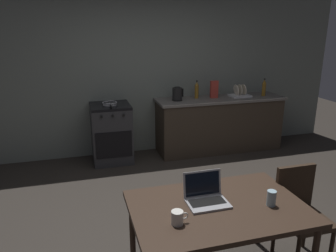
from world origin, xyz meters
name	(u,v)px	position (x,y,z in m)	size (l,w,h in m)	color
ground_plane	(185,222)	(0.00, 0.00, 0.00)	(12.00, 12.00, 0.00)	#2D2823
back_wall	(158,69)	(0.30, 2.32, 1.39)	(6.40, 0.10, 2.78)	slate
kitchen_counter	(219,124)	(1.28, 1.97, 0.46)	(2.16, 0.64, 0.91)	#382D23
stove_oven	(111,133)	(-0.55, 1.97, 0.46)	(0.60, 0.62, 0.91)	#2D2D30
dining_table	(218,213)	(-0.05, -0.91, 0.66)	(1.35, 0.89, 0.73)	#332319
chair	(300,209)	(0.80, -0.80, 0.50)	(0.40, 0.40, 0.87)	#2D2116
laptop	(206,197)	(-0.12, -0.84, 0.77)	(0.32, 0.26, 0.23)	#99999E
electric_kettle	(177,94)	(0.52, 1.97, 1.02)	(0.18, 0.16, 0.22)	black
bottle	(264,88)	(2.06, 1.92, 1.05)	(0.07, 0.07, 0.30)	#8C601E
frying_pan	(110,103)	(-0.56, 1.94, 0.94)	(0.23, 0.40, 0.05)	gray
coffee_mug	(178,218)	(-0.42, -1.06, 0.78)	(0.13, 0.09, 0.10)	silver
drinking_glass	(271,198)	(0.35, -1.02, 0.79)	(0.07, 0.07, 0.12)	#99B7C6
cereal_box	(214,89)	(1.17, 1.99, 1.06)	(0.13, 0.05, 0.29)	#B2382D
dish_rack	(240,94)	(1.63, 1.97, 0.96)	(0.34, 0.26, 0.21)	silver
bottle_b	(197,90)	(0.88, 2.05, 1.05)	(0.06, 0.06, 0.30)	#8C601E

